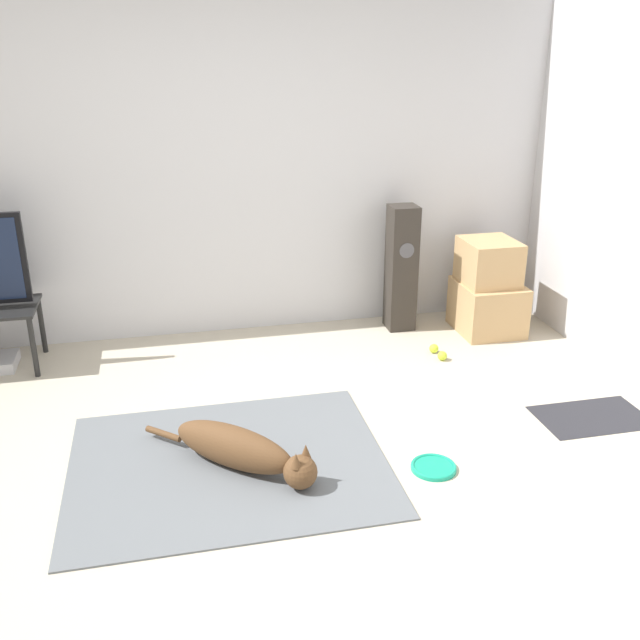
% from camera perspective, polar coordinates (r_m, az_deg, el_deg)
% --- Properties ---
extents(ground_plane, '(12.00, 12.00, 0.00)m').
position_cam_1_polar(ground_plane, '(3.70, -5.79, -12.84)').
color(ground_plane, '#BCB29E').
extents(wall_back, '(8.00, 0.06, 2.55)m').
position_cam_1_polar(wall_back, '(5.22, -9.34, 12.34)').
color(wall_back, silver).
rests_on(wall_back, ground_plane).
extents(area_rug, '(1.64, 1.33, 0.01)m').
position_cam_1_polar(area_rug, '(3.85, -7.33, -11.33)').
color(area_rug, slate).
rests_on(area_rug, ground_plane).
extents(dog, '(0.84, 0.77, 0.23)m').
position_cam_1_polar(dog, '(3.74, -6.25, -10.29)').
color(dog, brown).
rests_on(dog, area_rug).
extents(frisbee, '(0.24, 0.24, 0.03)m').
position_cam_1_polar(frisbee, '(3.83, 9.07, -11.54)').
color(frisbee, '#199E7A').
rests_on(frisbee, ground_plane).
extents(cardboard_box_lower, '(0.46, 0.50, 0.38)m').
position_cam_1_polar(cardboard_box_lower, '(5.56, 13.25, 1.01)').
color(cardboard_box_lower, tan).
rests_on(cardboard_box_lower, ground_plane).
extents(cardboard_box_upper, '(0.38, 0.42, 0.33)m').
position_cam_1_polar(cardboard_box_upper, '(5.46, 13.35, 4.55)').
color(cardboard_box_upper, tan).
rests_on(cardboard_box_upper, cardboard_box_lower).
extents(floor_speaker, '(0.20, 0.21, 0.96)m').
position_cam_1_polar(floor_speaker, '(5.41, 6.52, 4.13)').
color(floor_speaker, '#2D2823').
rests_on(floor_speaker, ground_plane).
extents(tennis_ball_by_boxes, '(0.07, 0.07, 0.07)m').
position_cam_1_polar(tennis_ball_by_boxes, '(5.14, 9.10, -2.27)').
color(tennis_ball_by_boxes, '#C6E033').
rests_on(tennis_ball_by_boxes, ground_plane).
extents(tennis_ball_near_speaker, '(0.07, 0.07, 0.07)m').
position_cam_1_polar(tennis_ball_near_speaker, '(5.03, 9.76, -2.84)').
color(tennis_ball_near_speaker, '#C6E033').
rests_on(tennis_ball_near_speaker, ground_plane).
extents(door_mat, '(0.65, 0.40, 0.01)m').
position_cam_1_polar(door_mat, '(4.55, 20.94, -7.24)').
color(door_mat, '#28282D').
rests_on(door_mat, ground_plane).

